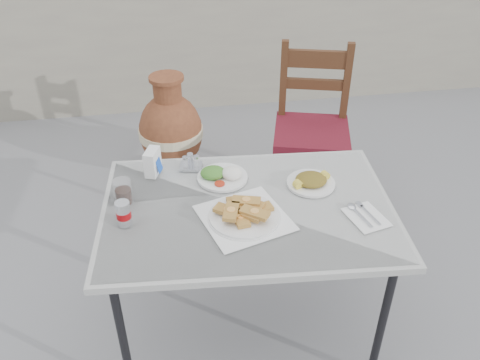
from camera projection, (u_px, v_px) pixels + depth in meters
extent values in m
plane|color=slate|center=(242.00, 332.00, 2.39)|extent=(80.00, 80.00, 0.00)
cylinder|color=black|center=(123.00, 342.00, 1.94)|extent=(0.03, 0.03, 0.67)
cylinder|color=black|center=(382.00, 324.00, 2.01)|extent=(0.03, 0.03, 0.67)
cylinder|color=black|center=(137.00, 233.00, 2.47)|extent=(0.03, 0.03, 0.67)
cylinder|color=black|center=(342.00, 222.00, 2.54)|extent=(0.03, 0.03, 0.67)
cube|color=white|center=(248.00, 210.00, 2.04)|extent=(1.22, 0.88, 0.03)
cube|color=white|center=(248.00, 207.00, 2.03)|extent=(1.18, 0.84, 0.00)
cube|color=white|center=(244.00, 218.00, 1.97)|extent=(0.39, 0.39, 0.00)
cylinder|color=silver|center=(244.00, 216.00, 1.96)|extent=(0.28, 0.28, 0.01)
cylinder|color=silver|center=(244.00, 217.00, 1.96)|extent=(0.29, 0.29, 0.01)
cylinder|color=silver|center=(222.00, 177.00, 2.19)|extent=(0.22, 0.22, 0.01)
ellipsoid|color=white|center=(232.00, 173.00, 2.17)|extent=(0.09, 0.09, 0.05)
ellipsoid|color=#24621C|center=(213.00, 173.00, 2.18)|extent=(0.11, 0.10, 0.04)
cylinder|color=#AF2612|center=(220.00, 184.00, 2.13)|extent=(0.04, 0.04, 0.01)
cylinder|color=silver|center=(311.00, 183.00, 2.15)|extent=(0.21, 0.21, 0.01)
ellipsoid|color=#24691A|center=(311.00, 179.00, 2.14)|extent=(0.13, 0.12, 0.04)
cylinder|color=gold|center=(298.00, 185.00, 2.11)|extent=(0.04, 0.04, 0.04)
cylinder|color=gold|center=(325.00, 175.00, 2.16)|extent=(0.04, 0.04, 0.04)
cylinder|color=white|center=(124.00, 213.00, 1.91)|extent=(0.06, 0.06, 0.10)
cylinder|color=#B50C12|center=(124.00, 214.00, 1.91)|extent=(0.06, 0.06, 0.03)
cylinder|color=silver|center=(122.00, 203.00, 1.88)|extent=(0.05, 0.05, 0.00)
cylinder|color=white|center=(123.00, 192.00, 2.02)|extent=(0.07, 0.07, 0.10)
cylinder|color=black|center=(124.00, 196.00, 2.03)|extent=(0.06, 0.06, 0.06)
cube|color=white|center=(152.00, 162.00, 2.19)|extent=(0.08, 0.11, 0.11)
cube|color=blue|center=(159.00, 165.00, 2.19)|extent=(0.03, 0.05, 0.07)
cube|color=silver|center=(191.00, 166.00, 2.26)|extent=(0.11, 0.09, 0.01)
cylinder|color=white|center=(185.00, 162.00, 2.22)|extent=(0.02, 0.02, 0.06)
cylinder|color=white|center=(196.00, 162.00, 2.23)|extent=(0.02, 0.02, 0.06)
cylinder|color=silver|center=(190.00, 158.00, 2.26)|extent=(0.03, 0.03, 0.05)
cube|color=white|center=(366.00, 217.00, 1.97)|extent=(0.17, 0.19, 0.00)
cube|color=silver|center=(362.00, 217.00, 1.96)|extent=(0.04, 0.13, 0.00)
ellipsoid|color=silver|center=(352.00, 206.00, 2.02)|extent=(0.03, 0.04, 0.01)
cube|color=silver|center=(370.00, 215.00, 1.97)|extent=(0.04, 0.13, 0.00)
cube|color=silver|center=(360.00, 204.00, 2.03)|extent=(0.03, 0.04, 0.00)
cube|color=#371B0F|center=(277.00, 185.00, 2.98)|extent=(0.05, 0.05, 0.46)
cube|color=#371B0F|center=(340.00, 190.00, 2.94)|extent=(0.05, 0.05, 0.46)
cube|color=#371B0F|center=(280.00, 153.00, 3.28)|extent=(0.05, 0.05, 0.46)
cube|color=#371B0F|center=(337.00, 156.00, 3.25)|extent=(0.05, 0.05, 0.46)
cube|color=maroon|center=(312.00, 134.00, 2.97)|extent=(0.53, 0.53, 0.05)
cube|color=#371B0F|center=(283.00, 83.00, 3.00)|extent=(0.05, 0.05, 0.51)
cube|color=#371B0F|center=(346.00, 86.00, 2.97)|extent=(0.05, 0.05, 0.51)
cube|color=#371B0F|center=(317.00, 59.00, 2.90)|extent=(0.40, 0.14, 0.10)
cube|color=#371B0F|center=(315.00, 84.00, 2.99)|extent=(0.40, 0.14, 0.06)
cylinder|color=brown|center=(174.00, 171.00, 3.45)|extent=(0.31, 0.31, 0.08)
ellipsoid|color=brown|center=(171.00, 132.00, 3.28)|extent=(0.41, 0.41, 0.51)
cylinder|color=beige|center=(171.00, 132.00, 3.28)|extent=(0.42, 0.42, 0.06)
cylinder|color=brown|center=(167.00, 91.00, 3.12)|extent=(0.18, 0.18, 0.16)
cylinder|color=brown|center=(166.00, 78.00, 3.07)|extent=(0.21, 0.21, 0.02)
cube|color=gray|center=(191.00, 34.00, 4.08)|extent=(6.00, 0.25, 1.20)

